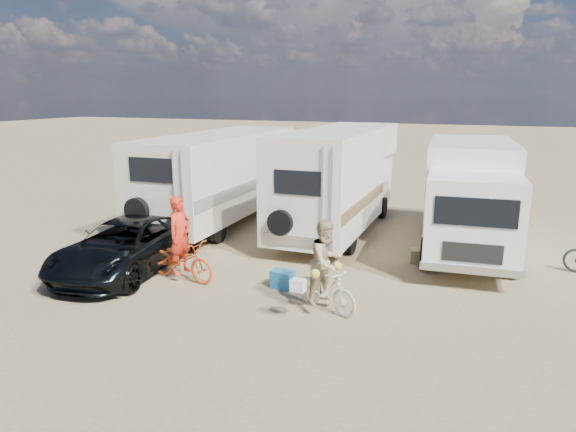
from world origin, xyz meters
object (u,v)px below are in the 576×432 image
at_px(rider_man, 181,242).
at_px(cooler, 283,279).
at_px(box_truck, 469,198).
at_px(bike_woman, 326,289).
at_px(rv_left, 220,178).
at_px(dark_suv, 126,246).
at_px(rv_main, 339,181).
at_px(rider_woman, 326,270).
at_px(crate, 418,256).
at_px(bike_man, 181,260).

bearing_deg(rider_man, cooler, -71.84).
bearing_deg(box_truck, bike_woman, -118.51).
distance_m(bike_woman, rider_man, 3.97).
xyz_separation_m(rv_left, cooler, (4.53, -5.19, -1.37)).
height_order(dark_suv, bike_woman, dark_suv).
bearing_deg(bike_woman, rv_main, 38.30).
relative_size(box_truck, rider_woman, 3.81).
xyz_separation_m(rv_main, rider_woman, (1.60, -6.40, -0.79)).
distance_m(box_truck, cooler, 6.34).
bearing_deg(rv_left, rider_man, -72.03).
bearing_deg(crate, rider_woman, -109.07).
height_order(bike_woman, rider_woman, rider_woman).
bearing_deg(rv_left, box_truck, -4.11).
distance_m(rv_left, dark_suv, 5.66).
relative_size(rv_main, rv_left, 0.96).
distance_m(rider_man, cooler, 2.69).
xyz_separation_m(rv_main, cooler, (0.24, -5.51, -1.49)).
bearing_deg(rider_woman, box_truck, 0.10).
xyz_separation_m(bike_woman, rider_woman, (0.00, 0.00, 0.43)).
bearing_deg(box_truck, rv_left, 173.04).
relative_size(rv_left, bike_man, 4.14).
bearing_deg(box_truck, crate, -129.34).
bearing_deg(rider_woman, bike_woman, 0.00).
height_order(rv_main, rv_left, rv_main).
xyz_separation_m(bike_man, bike_woman, (3.91, -0.47, -0.03)).
bearing_deg(crate, rv_left, 164.39).
relative_size(bike_man, rider_woman, 1.08).
distance_m(rider_woman, crate, 4.34).
bearing_deg(rider_woman, cooler, 81.00).
relative_size(rider_man, cooler, 3.67).
distance_m(box_truck, rider_woman, 6.27).
xyz_separation_m(bike_man, rider_woman, (3.91, -0.47, 0.40)).
bearing_deg(rider_woman, bike_man, 107.36).
height_order(bike_woman, crate, bike_woman).
height_order(rider_man, crate, rider_man).
distance_m(dark_suv, bike_man, 1.72).
bearing_deg(bike_woman, cooler, 81.00).
xyz_separation_m(box_truck, cooler, (-3.91, -4.80, -1.36)).
bearing_deg(bike_man, dark_suv, 97.94).
xyz_separation_m(cooler, crate, (2.75, 3.15, -0.03)).
distance_m(bike_man, cooler, 2.60).
bearing_deg(rider_man, rv_left, 28.33).
bearing_deg(crate, box_truck, 55.00).
bearing_deg(box_truck, rider_woman, -118.51).
relative_size(bike_woman, rider_man, 0.84).
height_order(rv_left, box_truck, rv_left).
bearing_deg(rider_woman, rider_man, 107.36).
height_order(cooler, crate, cooler).
bearing_deg(rv_left, crate, -17.11).
bearing_deg(dark_suv, rv_left, 86.84).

